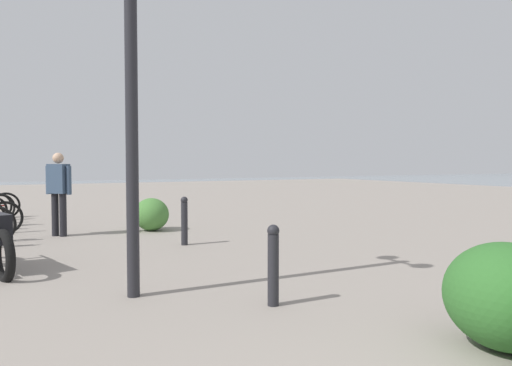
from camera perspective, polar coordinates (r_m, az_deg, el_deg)
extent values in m
cylinder|color=#232328|center=(5.60, -14.44, 8.29)|extent=(0.14, 0.14, 4.18)
torus|color=black|center=(7.08, -27.62, -7.70)|extent=(0.73, 0.31, 0.72)
torus|color=black|center=(11.64, -27.47, -3.66)|extent=(0.09, 0.72, 0.72)
torus|color=black|center=(14.28, -27.88, -2.59)|extent=(0.18, 0.72, 0.72)
torus|color=black|center=(14.95, -27.36, -2.36)|extent=(0.15, 0.72, 0.72)
cylinder|color=black|center=(10.64, -21.78, -3.46)|extent=(0.14, 0.14, 0.90)
cylinder|color=black|center=(10.77, -22.58, -3.40)|extent=(0.14, 0.14, 0.90)
cube|color=#384C66|center=(10.66, -22.25, 0.48)|extent=(0.46, 0.45, 0.60)
sphere|color=tan|center=(10.65, -22.28, 2.73)|extent=(0.22, 0.22, 0.22)
cylinder|color=#384C66|center=(10.49, -21.18, 0.30)|extent=(0.10, 0.10, 0.58)
cylinder|color=#384C66|center=(10.83, -23.27, 0.33)|extent=(0.10, 0.10, 0.58)
cylinder|color=#232328|center=(5.18, 2.04, -10.22)|extent=(0.12, 0.12, 0.76)
sphere|color=#232328|center=(5.10, 2.05, -5.64)|extent=(0.13, 0.13, 0.13)
cylinder|color=#232328|center=(8.97, -8.44, -4.76)|extent=(0.12, 0.12, 0.78)
sphere|color=#232328|center=(8.92, -8.45, -2.01)|extent=(0.13, 0.13, 0.13)
ellipsoid|color=#477F38|center=(10.99, -12.23, -3.63)|extent=(0.85, 0.76, 0.72)
ellipsoid|color=#2D6628|center=(4.48, 27.42, -11.75)|extent=(1.02, 0.92, 0.87)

